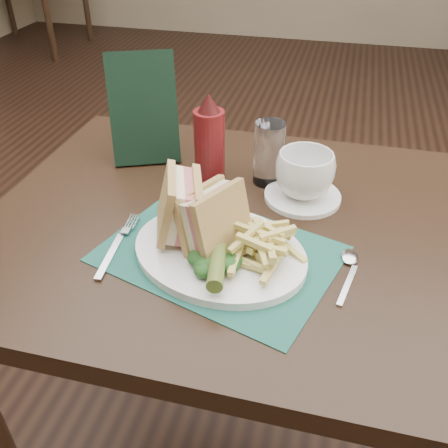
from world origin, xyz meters
name	(u,v)px	position (x,y,z in m)	size (l,w,h in m)	color
floor	(260,313)	(0.00, 0.00, 0.00)	(7.00, 7.00, 0.00)	black
wall_back	(332,42)	(0.00, 3.50, 0.00)	(6.00, 6.00, 0.00)	gray
table_main	(227,351)	(0.00, -0.50, 0.38)	(0.90, 0.75, 0.75)	black
table_bg_left	(25,1)	(-2.54, 2.71, 0.38)	(0.90, 0.75, 0.75)	black
placemat	(219,254)	(0.01, -0.61, 0.75)	(0.38, 0.27, 0.00)	#1A5346
plate	(220,252)	(0.01, -0.61, 0.76)	(0.30, 0.24, 0.01)	white
sandwich_half_a	(166,206)	(-0.08, -0.59, 0.82)	(0.06, 0.11, 0.10)	tan
sandwich_half_b	(204,213)	(-0.02, -0.60, 0.82)	(0.06, 0.11, 0.10)	tan
kale_garnish	(215,264)	(0.02, -0.67, 0.78)	(0.11, 0.08, 0.03)	#173C15
pickle_spear	(218,261)	(0.03, -0.67, 0.79)	(0.03, 0.03, 0.12)	#4E6225
fries_pile	(262,240)	(0.08, -0.61, 0.79)	(0.18, 0.20, 0.05)	#D4C46A
fork	(117,243)	(-0.16, -0.63, 0.76)	(0.03, 0.17, 0.01)	silver
spoon	(348,273)	(0.23, -0.61, 0.76)	(0.03, 0.15, 0.01)	silver
saucer	(302,196)	(0.13, -0.40, 0.76)	(0.15, 0.15, 0.01)	white
coffee_cup	(305,174)	(0.13, -0.40, 0.80)	(0.11, 0.11, 0.09)	white
drinking_glass	(269,153)	(0.05, -0.35, 0.81)	(0.06, 0.06, 0.13)	white
ketchup_bottle	(209,138)	(-0.07, -0.37, 0.84)	(0.06, 0.06, 0.19)	#601012
check_presenter	(143,109)	(-0.23, -0.31, 0.86)	(0.14, 0.02, 0.24)	black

